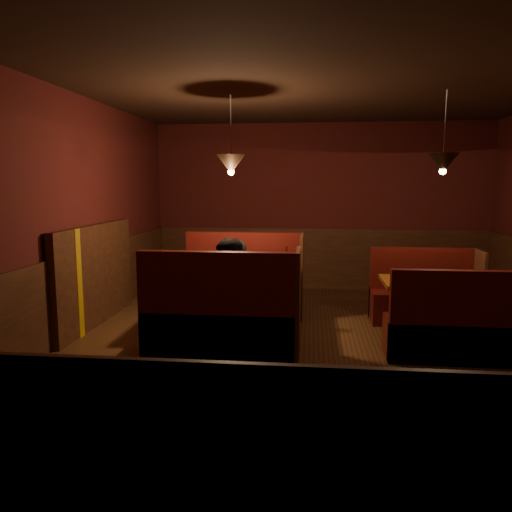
# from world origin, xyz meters

# --- Properties ---
(room) EXTENTS (6.02, 7.02, 2.92)m
(room) POSITION_xyz_m (-0.28, 0.04, 1.05)
(room) COLOR #472812
(room) RESTS_ON ground
(main_table) EXTENTS (1.52, 0.92, 1.06)m
(main_table) POSITION_xyz_m (-1.10, 0.28, 0.63)
(main_table) COLOR brown
(main_table) RESTS_ON ground
(main_bench_far) EXTENTS (1.67, 0.60, 1.14)m
(main_bench_far) POSITION_xyz_m (-1.08, 1.14, 0.36)
(main_bench_far) COLOR #4E0B09
(main_bench_far) RESTS_ON ground
(main_bench_near) EXTENTS (1.67, 0.60, 1.14)m
(main_bench_near) POSITION_xyz_m (-1.08, -0.58, 0.36)
(main_bench_near) COLOR #4E0B09
(main_bench_near) RESTS_ON ground
(second_table) EXTENTS (1.24, 0.79, 0.70)m
(second_table) POSITION_xyz_m (1.31, 0.23, 0.52)
(second_table) COLOR brown
(second_table) RESTS_ON ground
(second_bench_far) EXTENTS (1.37, 0.51, 0.98)m
(second_bench_far) POSITION_xyz_m (1.34, 0.97, 0.31)
(second_bench_far) COLOR #4E0B09
(second_bench_far) RESTS_ON ground
(second_bench_near) EXTENTS (1.37, 0.51, 0.98)m
(second_bench_near) POSITION_xyz_m (1.34, -0.50, 0.31)
(second_bench_near) COLOR #4E0B09
(second_bench_near) RESTS_ON ground
(diner_a) EXTENTS (0.54, 0.37, 1.43)m
(diner_a) POSITION_xyz_m (-1.15, 0.96, 0.71)
(diner_a) COLOR black
(diner_a) RESTS_ON ground
(diner_b) EXTENTS (0.84, 0.70, 1.57)m
(diner_b) POSITION_xyz_m (-1.00, -0.30, 0.79)
(diner_b) COLOR black
(diner_b) RESTS_ON ground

